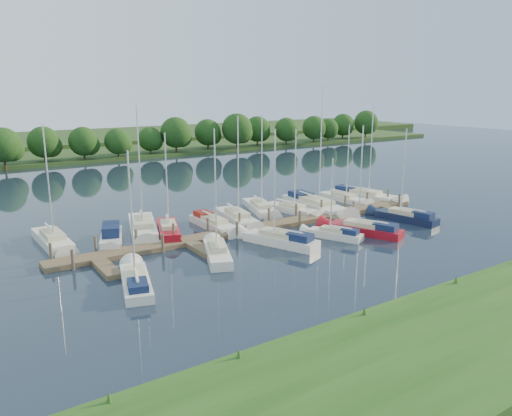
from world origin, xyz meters
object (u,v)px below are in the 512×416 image
dock (266,229)px  sailboat_s_2 (279,241)px  sailboat_n_0 (54,242)px  sailboat_n_5 (238,219)px  motorboat (111,238)px

dock → sailboat_s_2: size_ratio=3.83×
sailboat_n_0 → sailboat_s_2: size_ratio=1.04×
sailboat_n_5 → sailboat_s_2: size_ratio=1.06×
dock → motorboat: bearing=161.3°
motorboat → sailboat_n_5: 12.86m
sailboat_n_5 → sailboat_s_2: sailboat_n_5 is taller
sailboat_n_0 → sailboat_s_2: sailboat_n_0 is taller
sailboat_n_0 → sailboat_s_2: (16.38, -10.65, 0.06)m
dock → sailboat_n_0: sailboat_n_0 is taller
dock → sailboat_s_2: bearing=-110.0°
sailboat_n_0 → sailboat_n_5: 17.45m
motorboat → sailboat_n_5: size_ratio=0.58×
dock → sailboat_n_0: 19.04m
motorboat → sailboat_s_2: sailboat_s_2 is taller
dock → sailboat_n_0: size_ratio=3.68×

